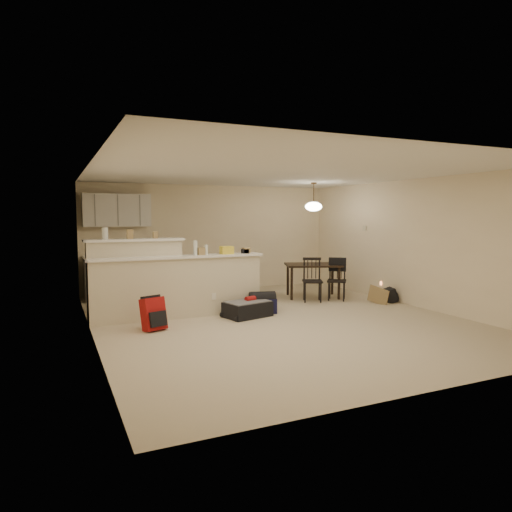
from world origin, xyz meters
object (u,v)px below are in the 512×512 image
dining_table (313,268)px  suitcase (248,309)px  black_daypack (389,295)px  dining_chair_far (337,280)px  red_backpack (153,314)px  dining_chair_near (312,280)px  pendant_lamp (314,206)px  navy_duffel (262,306)px

dining_table → suitcase: (-2.07, -1.19, -0.51)m
black_daypack → dining_chair_far: bearing=73.1°
dining_chair_far → suitcase: 2.46m
suitcase → black_daypack: (3.23, 0.06, 0.00)m
suitcase → red_backpack: 1.74m
dining_chair_near → black_daypack: 1.63m
dining_table → pendant_lamp: size_ratio=2.21×
pendant_lamp → red_backpack: size_ratio=1.22×
pendant_lamp → black_daypack: (1.16, -1.14, -1.85)m
suitcase → dining_table: bearing=15.6°
suitcase → black_daypack: 3.23m
pendant_lamp → red_backpack: 4.41m
pendant_lamp → red_backpack: bearing=-158.9°
red_backpack → dining_chair_near: bearing=-1.8°
dining_chair_far → navy_duffel: dining_chair_far is taller
dining_chair_near → dining_chair_far: dining_chair_near is taller
pendant_lamp → red_backpack: (-3.78, -1.46, -1.74)m
pendant_lamp → suitcase: 3.02m
dining_table → black_daypack: (1.16, -1.14, -0.51)m
red_backpack → suitcase: bearing=-9.3°
suitcase → black_daypack: bearing=-13.4°
dining_table → dining_chair_far: dining_chair_far is taller
dining_table → black_daypack: dining_table is taller
dining_chair_near → red_backpack: (-3.51, -1.02, -0.20)m
suitcase → red_backpack: (-1.71, -0.26, 0.12)m
pendant_lamp → suitcase: bearing=-150.0°
dining_chair_near → navy_duffel: dining_chair_near is taller
suitcase → red_backpack: red_backpack is taller
dining_chair_near → red_backpack: bearing=-137.7°
pendant_lamp → navy_duffel: pendant_lamp is taller
dining_chair_near → suitcase: dining_chair_near is taller
dining_table → red_backpack: dining_table is taller
dining_chair_far → black_daypack: bearing=2.5°
dining_table → dining_chair_near: bearing=-101.4°
dining_table → pendant_lamp: bearing=65.7°
suitcase → dining_chair_far: bearing=1.7°
dining_table → navy_duffel: bearing=-128.1°
pendant_lamp → dining_chair_near: bearing=-122.1°
dining_chair_near → dining_chair_far: bearing=18.1°
dining_table → dining_chair_far: 0.62m
pendant_lamp → navy_duffel: size_ratio=1.24×
dining_chair_near → black_daypack: size_ratio=2.94×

